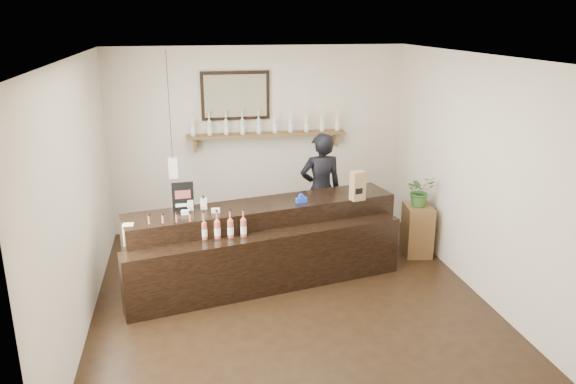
% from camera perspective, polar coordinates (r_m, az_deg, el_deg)
% --- Properties ---
extents(ground, '(5.00, 5.00, 0.00)m').
position_cam_1_polar(ground, '(6.79, 0.18, -10.71)').
color(ground, black).
rests_on(ground, ground).
extents(room_shell, '(5.00, 5.00, 5.00)m').
position_cam_1_polar(room_shell, '(6.17, 0.20, 3.38)').
color(room_shell, beige).
rests_on(room_shell, ground).
extents(back_wall_decor, '(2.66, 0.96, 1.69)m').
position_cam_1_polar(back_wall_decor, '(8.44, -3.94, 7.54)').
color(back_wall_decor, '#55381D').
rests_on(back_wall_decor, ground).
extents(counter, '(3.50, 1.63, 1.13)m').
position_cam_1_polar(counter, '(7.07, -2.36, -5.45)').
color(counter, black).
rests_on(counter, ground).
extents(promo_sign, '(0.26, 0.04, 0.36)m').
position_cam_1_polar(promo_sign, '(6.81, -10.63, -0.47)').
color(promo_sign, black).
rests_on(promo_sign, counter).
extents(paper_bag, '(0.20, 0.17, 0.38)m').
position_cam_1_polar(paper_bag, '(7.16, 7.09, 0.64)').
color(paper_bag, olive).
rests_on(paper_bag, counter).
extents(tape_dispenser, '(0.15, 0.08, 0.12)m').
position_cam_1_polar(tape_dispenser, '(7.04, 1.37, -0.73)').
color(tape_dispenser, '#1B3DC0').
rests_on(tape_dispenser, counter).
extents(side_cabinet, '(0.42, 0.53, 0.71)m').
position_cam_1_polar(side_cabinet, '(8.05, 12.98, -3.75)').
color(side_cabinet, '#55381D').
rests_on(side_cabinet, ground).
extents(potted_plant, '(0.44, 0.40, 0.43)m').
position_cam_1_polar(potted_plant, '(7.87, 13.26, 0.12)').
color(potted_plant, '#356428').
rests_on(potted_plant, side_cabinet).
extents(shopkeeper, '(0.71, 0.48, 1.88)m').
position_cam_1_polar(shopkeeper, '(7.99, 3.36, 0.95)').
color(shopkeeper, black).
rests_on(shopkeeper, ground).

